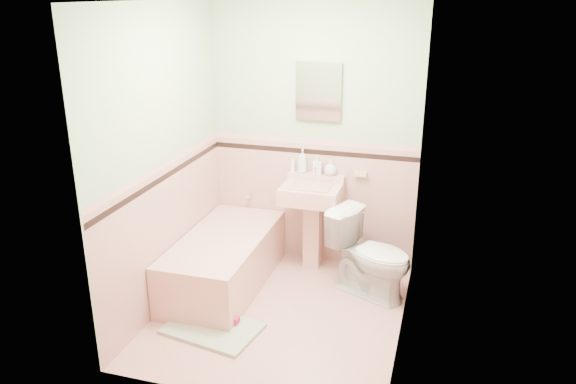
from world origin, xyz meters
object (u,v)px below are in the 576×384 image
(toilet, at_px, (371,255))
(soap_bottle_right, at_px, (330,168))
(soap_bottle_mid, at_px, (317,165))
(bucket, at_px, (357,267))
(medicine_cabinet, at_px, (319,91))
(soap_bottle_left, at_px, (302,161))
(bathtub, at_px, (224,262))
(shoe, at_px, (230,319))
(sink, at_px, (311,228))

(toilet, bearing_deg, soap_bottle_right, 68.58)
(soap_bottle_right, bearing_deg, soap_bottle_mid, 180.00)
(bucket, bearing_deg, soap_bottle_right, 143.68)
(soap_bottle_mid, relative_size, soap_bottle_right, 1.22)
(soap_bottle_right, distance_m, toilet, 0.93)
(medicine_cabinet, xyz_separation_m, toilet, (0.63, -0.53, -1.32))
(soap_bottle_left, relative_size, bucket, 1.01)
(bathtub, bearing_deg, shoe, -64.00)
(soap_bottle_right, relative_size, toilet, 0.20)
(soap_bottle_left, distance_m, soap_bottle_mid, 0.15)
(soap_bottle_left, bearing_deg, sink, -52.59)
(sink, height_order, bucket, sink)
(sink, bearing_deg, toilet, -26.85)
(sink, xyz_separation_m, shoe, (-0.38, -1.15, -0.37))
(medicine_cabinet, relative_size, toilet, 0.69)
(sink, height_order, toilet, sink)
(sink, xyz_separation_m, soap_bottle_right, (0.14, 0.18, 0.56))
(soap_bottle_left, distance_m, toilet, 1.12)
(soap_bottle_left, height_order, toilet, soap_bottle_left)
(medicine_cabinet, xyz_separation_m, soap_bottle_right, (0.14, -0.03, -0.71))
(toilet, distance_m, shoe, 1.34)
(bathtub, distance_m, shoe, 0.71)
(sink, xyz_separation_m, toilet, (0.63, -0.32, -0.05))
(soap_bottle_mid, height_order, soap_bottle_right, soap_bottle_mid)
(bathtub, xyz_separation_m, sink, (0.68, 0.53, 0.20))
(bathtub, bearing_deg, soap_bottle_mid, 45.86)
(soap_bottle_mid, height_order, toilet, soap_bottle_mid)
(soap_bottle_right, relative_size, bucket, 0.65)
(sink, xyz_separation_m, medicine_cabinet, (0.00, 0.21, 1.27))
(bathtub, height_order, bucket, bathtub)
(soap_bottle_left, xyz_separation_m, shoe, (-0.24, -1.33, -0.98))
(bathtub, bearing_deg, toilet, 9.28)
(bucket, bearing_deg, bathtub, -158.11)
(soap_bottle_mid, distance_m, bucket, 1.04)
(bucket, bearing_deg, shoe, -128.06)
(bathtub, height_order, sink, sink)
(medicine_cabinet, xyz_separation_m, soap_bottle_mid, (0.01, -0.03, -0.69))
(sink, height_order, soap_bottle_left, soap_bottle_left)
(soap_bottle_mid, distance_m, soap_bottle_right, 0.13)
(toilet, relative_size, bucket, 3.31)
(soap_bottle_left, xyz_separation_m, toilet, (0.76, -0.50, -0.65))
(medicine_cabinet, distance_m, soap_bottle_mid, 0.69)
(medicine_cabinet, bearing_deg, bucket, -30.40)
(sink, bearing_deg, shoe, -108.12)
(bathtub, distance_m, toilet, 1.33)
(bathtub, distance_m, soap_bottle_right, 1.33)
(shoe, bearing_deg, medicine_cabinet, 84.06)
(shoe, bearing_deg, bucket, 61.47)
(sink, height_order, soap_bottle_mid, soap_bottle_mid)
(soap_bottle_right, xyz_separation_m, bucket, (0.34, -0.25, -0.88))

